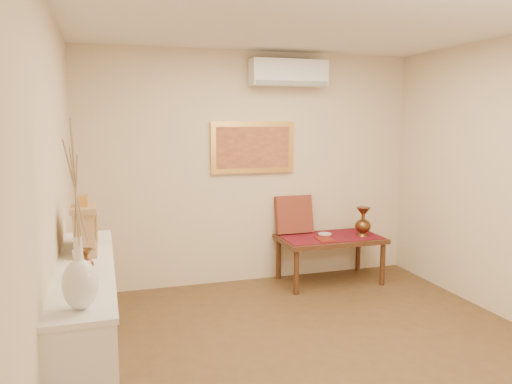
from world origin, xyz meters
name	(u,v)px	position (x,y,z in m)	size (l,w,h in m)	color
floor	(334,365)	(0.00, 0.00, 0.00)	(4.50, 4.50, 0.00)	brown
ceiling	(343,9)	(0.00, 0.00, 2.70)	(4.50, 4.50, 0.00)	silver
wall_back	(252,169)	(0.00, 2.25, 1.35)	(4.00, 0.02, 2.70)	beige
wall_left	(52,210)	(-2.00, 0.00, 1.35)	(0.02, 4.50, 2.70)	beige
white_vase	(77,218)	(-1.81, -0.83, 1.44)	(0.18, 0.18, 0.93)	silver
candlestick	(79,270)	(-1.83, -0.54, 1.10)	(0.11, 0.11, 0.23)	silver
brass_urn_small	(86,258)	(-1.81, -0.24, 1.08)	(0.09, 0.09, 0.21)	brown
table_cloth	(330,236)	(0.85, 1.88, 0.55)	(1.14, 0.59, 0.01)	maroon
brass_urn_tall	(363,219)	(1.22, 1.78, 0.77)	(0.19, 0.19, 0.42)	brown
plate	(325,234)	(0.83, 1.99, 0.56)	(0.16, 0.16, 0.01)	silver
menu	(325,239)	(0.71, 1.73, 0.56)	(0.18, 0.25, 0.01)	maroon
cushion	(294,214)	(0.50, 2.17, 0.79)	(0.46, 0.10, 0.46)	#5C1219
display_ledge	(88,335)	(-1.82, 0.00, 0.49)	(0.37, 2.02, 0.98)	white
mantel_clock	(85,229)	(-1.82, 0.29, 1.15)	(0.17, 0.36, 0.41)	tan
wooden_chest	(87,228)	(-1.82, 0.58, 1.10)	(0.16, 0.21, 0.24)	tan
low_table	(330,242)	(0.85, 1.88, 0.48)	(1.20, 0.70, 0.55)	#482715
painting	(253,147)	(0.00, 2.22, 1.60)	(1.00, 0.06, 0.60)	gold
ac_unit	(289,73)	(0.40, 2.12, 2.45)	(0.90, 0.25, 0.30)	silver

